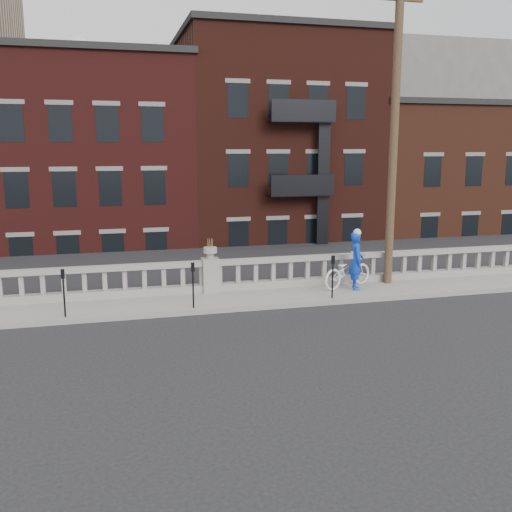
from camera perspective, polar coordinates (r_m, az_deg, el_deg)
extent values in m
plane|color=black|center=(15.15, -1.88, -7.71)|extent=(120.00, 120.00, 0.00)
cube|color=gray|center=(17.94, -4.00, -4.51)|extent=(32.00, 2.20, 0.15)
cube|color=gray|center=(18.79, -4.55, -3.17)|extent=(28.00, 0.34, 0.25)
cube|color=gray|center=(18.61, -4.58, -0.71)|extent=(28.00, 0.34, 0.16)
cube|color=gray|center=(18.69, -4.57, -1.91)|extent=(0.55, 0.55, 1.10)
cylinder|color=gray|center=(18.56, -4.60, 0.05)|extent=(0.24, 0.24, 0.20)
cylinder|color=gray|center=(18.53, -4.60, 0.60)|extent=(0.44, 0.44, 0.18)
cube|color=#605E59|center=(19.94, -4.61, -10.48)|extent=(36.00, 0.50, 5.15)
cube|color=black|center=(41.33, -9.81, -3.39)|extent=(80.00, 44.00, 0.50)
cube|color=#595651|center=(23.81, -11.16, -8.52)|extent=(16.00, 7.00, 4.00)
cube|color=#595651|center=(53.27, 13.77, 9.68)|extent=(14.00, 14.00, 18.00)
cube|color=#441513|center=(34.09, -16.07, 5.70)|extent=(10.00, 14.00, 14.00)
cube|color=black|center=(34.24, -16.73, 17.69)|extent=(10.30, 14.30, 0.30)
cube|color=#39150F|center=(35.23, 0.47, 7.50)|extent=(10.00, 14.00, 15.50)
cube|color=black|center=(35.65, 0.49, 20.28)|extent=(10.30, 14.30, 0.30)
cube|color=#4F2618|center=(39.17, 14.79, 4.91)|extent=(10.00, 14.00, 12.00)
cube|color=black|center=(39.05, 15.24, 13.92)|extent=(10.30, 14.30, 0.30)
cylinder|color=#422D1E|center=(19.93, 13.62, 11.51)|extent=(0.28, 0.28, 10.00)
cylinder|color=black|center=(16.73, -18.63, -3.98)|extent=(0.05, 0.05, 1.10)
cube|color=black|center=(16.57, -18.77, -1.71)|extent=(0.10, 0.08, 0.26)
cube|color=black|center=(16.52, -18.79, -1.61)|extent=(0.06, 0.01, 0.08)
cylinder|color=black|center=(16.83, -6.30, -3.37)|extent=(0.05, 0.05, 1.10)
cube|color=black|center=(16.68, -6.35, -1.11)|extent=(0.10, 0.08, 0.26)
cube|color=black|center=(16.63, -6.33, -1.01)|extent=(0.06, 0.01, 0.08)
cylinder|color=black|center=(17.96, 7.66, -2.50)|extent=(0.05, 0.05, 1.10)
cube|color=black|center=(17.82, 7.71, -0.37)|extent=(0.10, 0.08, 0.26)
cube|color=black|center=(17.77, 7.77, -0.27)|extent=(0.06, 0.01, 0.08)
imported|color=silver|center=(19.44, 9.13, -1.47)|extent=(2.27, 1.57, 1.13)
imported|color=#0C3AC2|center=(19.16, 10.00, -0.46)|extent=(0.63, 0.80, 1.92)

